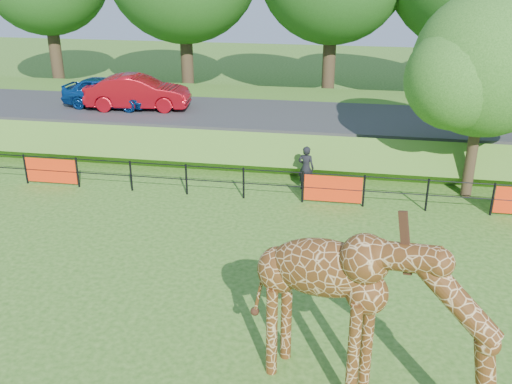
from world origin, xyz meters
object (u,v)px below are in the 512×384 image
(car_blue, at_px, (108,92))
(car_red, at_px, (138,92))
(visitor, at_px, (306,168))
(tree_east, at_px, (487,70))
(giraffe, at_px, (371,321))

(car_blue, bearing_deg, car_red, -89.31)
(visitor, bearing_deg, tree_east, -164.48)
(car_red, bearing_deg, car_blue, 80.39)
(giraffe, height_order, visitor, giraffe)
(car_blue, xyz_separation_m, car_red, (1.42, -0.07, 0.05))
(giraffe, bearing_deg, tree_east, 94.24)
(visitor, xyz_separation_m, tree_east, (5.61, 0.42, 3.49))
(giraffe, distance_m, tree_east, 11.48)
(giraffe, relative_size, tree_east, 0.72)
(car_red, xyz_separation_m, tree_east, (13.41, -4.16, 2.13))
(car_blue, xyz_separation_m, visitor, (9.23, -4.65, -1.31))
(giraffe, xyz_separation_m, visitor, (-2.05, 10.19, -0.96))
(tree_east, bearing_deg, car_red, 162.75)
(car_blue, distance_m, tree_east, 15.58)
(car_red, height_order, visitor, car_red)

